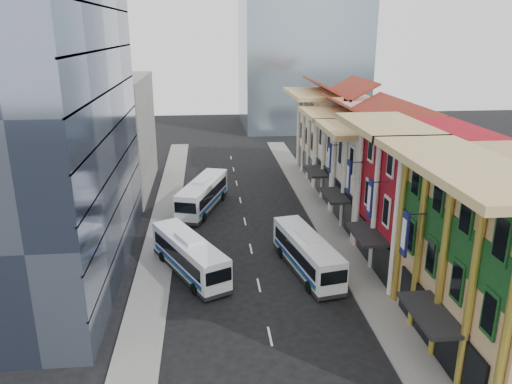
{
  "coord_description": "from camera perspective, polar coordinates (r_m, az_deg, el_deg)",
  "views": [
    {
      "loc": [
        -3.78,
        -20.24,
        19.32
      ],
      "look_at": [
        0.53,
        22.45,
        5.38
      ],
      "focal_mm": 35.0,
      "sensor_mm": 36.0,
      "label": 1
    }
  ],
  "objects": [
    {
      "name": "office_block_far",
      "position": [
        64.62,
        -16.65,
        6.25
      ],
      "size": [
        10.0,
        18.0,
        14.0
      ],
      "primitive_type": "cube",
      "color": "gray",
      "rests_on": "ground"
    },
    {
      "name": "shophouse_cream_far",
      "position": [
        69.96,
        9.14,
        6.37
      ],
      "size": [
        8.0,
        12.0,
        11.0
      ],
      "primitive_type": "cube",
      "color": "silver",
      "rests_on": "ground"
    },
    {
      "name": "office_tower",
      "position": [
        41.63,
        -24.67,
        10.44
      ],
      "size": [
        12.0,
        26.0,
        30.0
      ],
      "primitive_type": "cube",
      "color": "#3A445C",
      "rests_on": "ground"
    },
    {
      "name": "shophouse_cream_near",
      "position": [
        52.02,
        14.48,
        1.43
      ],
      "size": [
        8.0,
        9.0,
        10.0
      ],
      "primitive_type": "cube",
      "color": "silver",
      "rests_on": "ground"
    },
    {
      "name": "shophouse_tan",
      "position": [
        33.63,
        27.04,
        -7.45
      ],
      "size": [
        8.0,
        14.0,
        12.0
      ],
      "primitive_type": "cube",
      "color": "tan",
      "rests_on": "ground"
    },
    {
      "name": "sidewalk_right",
      "position": [
        48.02,
        9.62,
        -5.9
      ],
      "size": [
        3.0,
        90.0,
        0.15
      ],
      "primitive_type": "cube",
      "color": "slate",
      "rests_on": "ground"
    },
    {
      "name": "bus_left_far",
      "position": [
        56.25,
        -6.1,
        -0.23
      ],
      "size": [
        6.07,
        11.64,
        3.65
      ],
      "primitive_type": null,
      "rotation": [
        0.0,
        0.0,
        -0.32
      ],
      "color": "silver",
      "rests_on": "ground"
    },
    {
      "name": "bus_right",
      "position": [
        42.03,
        5.84,
        -6.9
      ],
      "size": [
        4.4,
        10.83,
        3.39
      ],
      "primitive_type": null,
      "rotation": [
        0.0,
        0.0,
        0.19
      ],
      "color": "white",
      "rests_on": "ground"
    },
    {
      "name": "bus_left_near",
      "position": [
        41.82,
        -7.63,
        -7.12
      ],
      "size": [
        6.83,
        10.53,
        3.37
      ],
      "primitive_type": null,
      "rotation": [
        0.0,
        0.0,
        0.45
      ],
      "color": "white",
      "rests_on": "ground"
    },
    {
      "name": "shophouse_cream_mid",
      "position": [
        60.23,
        11.61,
        3.87
      ],
      "size": [
        8.0,
        9.0,
        10.0
      ],
      "primitive_type": "cube",
      "color": "silver",
      "rests_on": "ground"
    },
    {
      "name": "sidewalk_left",
      "position": [
        46.66,
        -11.12,
        -6.73
      ],
      "size": [
        3.0,
        90.0,
        0.15
      ],
      "primitive_type": "cube",
      "color": "slate",
      "rests_on": "ground"
    },
    {
      "name": "shophouse_red",
      "position": [
        43.36,
        18.77,
        -0.89
      ],
      "size": [
        8.0,
        10.0,
        12.0
      ],
      "primitive_type": "cube",
      "color": "maroon",
      "rests_on": "ground"
    }
  ]
}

